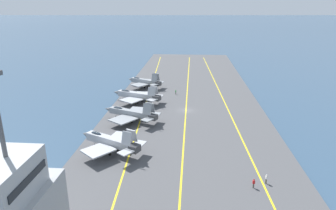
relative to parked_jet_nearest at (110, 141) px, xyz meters
The scene contains 12 objects.
ground_plane 32.63m from the parked_jet_nearest, 28.58° to the right, with size 2000.00×2000.00×0.00m, color #334C66.
carrier_deck 32.61m from the parked_jet_nearest, 28.58° to the right, with size 216.57×46.60×0.40m, color #4C4C4F.
deck_stripe_foul_line 40.32m from the parked_jet_nearest, 44.83° to the right, with size 194.91×0.36×0.01m, color yellow.
deck_stripe_centerline 32.60m from the parked_jet_nearest, 28.58° to the right, with size 194.91×0.36×0.01m, color yellow.
deck_stripe_edge_line 28.78m from the parked_jet_nearest, ahead, with size 194.91×0.36×0.01m, color yellow.
parked_jet_nearest is the anchor object (origin of this frame).
parked_jet_second 18.30m from the parked_jet_nearest, ahead, with size 14.22×16.60×6.00m.
parked_jet_third 35.36m from the parked_jet_nearest, ahead, with size 13.47×17.43×5.90m.
parked_jet_fourth 54.03m from the parked_jet_nearest, ahead, with size 12.57×15.05×6.04m.
crew_green_vest 46.78m from the parked_jet_nearest, 14.30° to the right, with size 0.44×0.36×1.76m.
crew_red_vest 30.23m from the parked_jet_nearest, 111.40° to the right, with size 0.30×0.41×1.75m.
crew_white_vest 32.05m from the parked_jet_nearest, 107.22° to the right, with size 0.42×0.32×1.81m.
Camera 1 is at (-85.27, -1.34, 30.42)m, focal length 32.00 mm.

